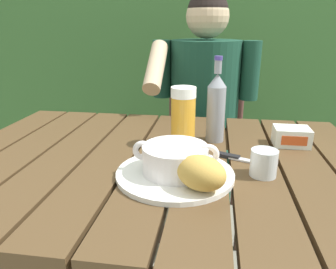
% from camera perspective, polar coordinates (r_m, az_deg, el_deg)
% --- Properties ---
extents(dining_table, '(1.16, 0.84, 0.74)m').
position_cam_1_polar(dining_table, '(0.93, -1.92, -9.80)').
color(dining_table, '#4E3720').
rests_on(dining_table, ground_plane).
extents(hedge_backdrop, '(3.33, 0.78, 1.57)m').
position_cam_1_polar(hedge_backdrop, '(2.60, 3.66, 12.91)').
color(hedge_backdrop, '#3A6632').
rests_on(hedge_backdrop, ground_plane).
extents(chair_near_diner, '(0.43, 0.47, 0.98)m').
position_cam_1_polar(chair_near_diner, '(1.77, 6.41, -1.12)').
color(chair_near_diner, '#52302A').
rests_on(chair_near_diner, ground_plane).
extents(person_eating, '(0.48, 0.47, 1.22)m').
position_cam_1_polar(person_eating, '(1.50, 6.32, 5.05)').
color(person_eating, '#173F2E').
rests_on(person_eating, ground_plane).
extents(serving_plate, '(0.28, 0.28, 0.01)m').
position_cam_1_polar(serving_plate, '(0.77, 1.27, -7.00)').
color(serving_plate, white).
rests_on(serving_plate, dining_table).
extents(soup_bowl, '(0.21, 0.16, 0.07)m').
position_cam_1_polar(soup_bowl, '(0.76, 1.30, -4.25)').
color(soup_bowl, white).
rests_on(soup_bowl, serving_plate).
extents(bread_roll, '(0.14, 0.13, 0.07)m').
position_cam_1_polar(bread_roll, '(0.68, 5.96, -6.84)').
color(bread_roll, gold).
rests_on(bread_roll, serving_plate).
extents(beer_glass, '(0.07, 0.07, 0.18)m').
position_cam_1_polar(beer_glass, '(0.94, 2.72, 3.21)').
color(beer_glass, orange).
rests_on(beer_glass, dining_table).
extents(beer_bottle, '(0.06, 0.06, 0.26)m').
position_cam_1_polar(beer_bottle, '(0.98, 8.60, 4.95)').
color(beer_bottle, gray).
rests_on(beer_bottle, dining_table).
extents(water_glass_small, '(0.06, 0.06, 0.07)m').
position_cam_1_polar(water_glass_small, '(0.80, 16.75, -4.89)').
color(water_glass_small, silver).
rests_on(water_glass_small, dining_table).
extents(butter_tub, '(0.10, 0.08, 0.05)m').
position_cam_1_polar(butter_tub, '(1.03, 21.20, -0.32)').
color(butter_tub, white).
rests_on(butter_tub, dining_table).
extents(table_knife, '(0.15, 0.07, 0.01)m').
position_cam_1_polar(table_knife, '(0.88, 12.47, -4.17)').
color(table_knife, silver).
rests_on(table_knife, dining_table).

